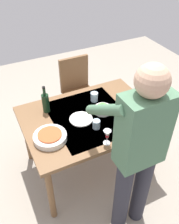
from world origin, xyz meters
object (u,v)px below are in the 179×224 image
serving_bowl_pasta (50,137)px  dinner_plate_near (81,119)px  person_server (138,150)px  water_cup_near_left (96,124)px  water_cup_near_right (94,97)px  dining_table (90,122)px  wine_bottle (46,102)px  side_bowl_salad (103,109)px  wine_glass_left (107,135)px  chair_near (77,87)px

serving_bowl_pasta → dinner_plate_near: serving_bowl_pasta is taller
person_server → water_cup_near_left: size_ratio=19.41×
water_cup_near_left → water_cup_near_right: 0.44m
dining_table → wine_bottle: wine_bottle is taller
person_server → side_bowl_salad: bearing=-98.7°
person_server → wine_glass_left: 0.36m
dining_table → serving_bowl_pasta: bearing=17.3°
chair_near → serving_bowl_pasta: 1.26m
dining_table → person_server: bearing=92.8°
side_bowl_salad → water_cup_near_left: bearing=47.4°
water_cup_near_left → dinner_plate_near: water_cup_near_left is taller
dining_table → side_bowl_salad: size_ratio=7.40×
dinner_plate_near → wine_bottle: bearing=-46.9°
side_bowl_salad → wine_glass_left: bearing=66.0°
wine_bottle → side_bowl_salad: wine_bottle is taller
water_cup_near_right → side_bowl_salad: size_ratio=0.56×
water_cup_near_right → wine_bottle: bearing=-5.8°
wine_bottle → side_bowl_salad: 0.58m
water_cup_near_left → water_cup_near_right: water_cup_near_right is taller
water_cup_near_left → wine_glass_left: bearing=87.1°
water_cup_near_right → dinner_plate_near: size_ratio=0.44×
dining_table → wine_glass_left: bearing=85.7°
serving_bowl_pasta → dinner_plate_near: bearing=-160.3°
chair_near → side_bowl_salad: chair_near is taller
wine_bottle → person_server: bearing=111.4°
chair_near → side_bowl_salad: (0.09, 0.87, 0.26)m
chair_near → water_cup_near_right: size_ratio=9.09×
wine_glass_left → chair_near: bearing=-102.1°
person_server → dinner_plate_near: (0.14, -0.73, -0.20)m
chair_near → wine_glass_left: (0.27, 1.28, 0.33)m
wine_bottle → water_cup_near_left: wine_bottle is taller
water_cup_near_right → person_server: bearing=82.6°
wine_bottle → wine_glass_left: (-0.33, 0.68, -0.01)m
water_cup_near_left → chair_near: bearing=-104.0°
wine_glass_left → dinner_plate_near: bearing=-80.1°
wine_bottle → side_bowl_salad: (-0.51, 0.27, -0.08)m
person_server → water_cup_near_right: bearing=-97.4°
water_cup_near_right → serving_bowl_pasta: water_cup_near_right is taller
dining_table → wine_bottle: 0.49m
person_server → dinner_plate_near: size_ratio=7.34×
dining_table → water_cup_near_right: bearing=-127.2°
chair_near → serving_bowl_pasta: bearing=55.1°
wine_glass_left → water_cup_near_right: (-0.19, -0.62, -0.05)m
water_cup_near_left → dinner_plate_near: 0.19m
water_cup_near_right → chair_near: bearing=-97.1°
person_server → water_cup_near_right: size_ratio=16.87×
wine_glass_left → water_cup_near_left: 0.23m
wine_bottle → dinner_plate_near: (-0.26, 0.28, -0.10)m
person_server → wine_bottle: 1.09m
wine_bottle → water_cup_near_right: wine_bottle is taller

